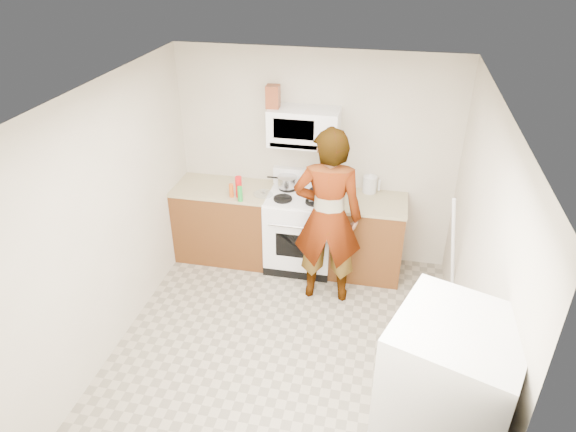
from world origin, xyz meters
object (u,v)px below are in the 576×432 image
(gas_range, at_px, (301,229))
(saucepan, at_px, (287,182))
(fridge, at_px, (440,430))
(kettle, at_px, (370,184))
(person, at_px, (328,218))
(microwave, at_px, (304,127))

(gas_range, xyz_separation_m, saucepan, (-0.19, 0.14, 0.53))
(fridge, relative_size, saucepan, 7.76)
(kettle, height_order, saucepan, kettle)
(gas_range, relative_size, kettle, 5.90)
(person, bearing_deg, saucepan, -53.95)
(microwave, height_order, person, person)
(microwave, bearing_deg, kettle, 8.32)
(saucepan, bearing_deg, fridge, -61.57)
(kettle, relative_size, saucepan, 0.87)
(microwave, xyz_separation_m, kettle, (0.75, 0.11, -0.67))
(microwave, relative_size, saucepan, 3.47)
(microwave, height_order, fridge, microwave)
(microwave, relative_size, fridge, 0.45)
(saucepan, bearing_deg, kettle, 5.68)
(gas_range, relative_size, person, 0.58)
(gas_range, bearing_deg, fridge, -63.37)
(gas_range, bearing_deg, saucepan, 142.91)
(person, distance_m, saucepan, 0.89)
(gas_range, relative_size, fridge, 0.66)
(fridge, relative_size, kettle, 8.87)
(fridge, bearing_deg, gas_range, 136.59)
(person, xyz_separation_m, kettle, (0.37, 0.77, 0.05))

